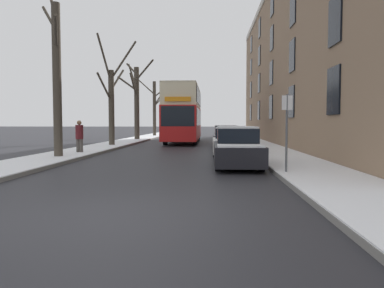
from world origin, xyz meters
TOP-DOWN VIEW (x-y plane):
  - ground_plane at (0.00, 0.00)m, footprint 320.00×320.00m
  - sidewalk_left at (-5.22, 53.00)m, footprint 2.61×130.00m
  - sidewalk_right at (5.22, 53.00)m, footprint 2.61×130.00m
  - terrace_facade_right at (11.03, 22.66)m, footprint 9.10×41.95m
  - bare_tree_left_0 at (-5.05, 10.10)m, footprint 2.00×3.47m
  - bare_tree_left_1 at (-4.90, 18.84)m, footprint 2.29×2.96m
  - bare_tree_left_2 at (-5.04, 27.99)m, footprint 3.62×3.05m
  - bare_tree_left_3 at (-4.78, 37.99)m, footprint 4.40×1.81m
  - double_decker_bus at (-0.41, 24.69)m, footprint 2.61×10.87m
  - parked_car_0 at (2.88, 7.61)m, footprint 1.70×4.33m
  - parked_car_1 at (2.88, 12.91)m, footprint 1.77×4.39m
  - parked_car_2 at (2.88, 19.07)m, footprint 1.69×4.47m
  - pedestrian_left_sidewalk at (-4.86, 12.38)m, footprint 0.39×0.39m
  - street_sign_post at (4.22, 5.07)m, footprint 0.32×0.07m

SIDE VIEW (x-z plane):
  - ground_plane at x=0.00m, z-range 0.00..0.00m
  - sidewalk_left at x=-5.22m, z-range 0.00..0.16m
  - sidewalk_right at x=5.22m, z-range 0.00..0.16m
  - parked_car_1 at x=2.88m, z-range -0.05..1.38m
  - parked_car_2 at x=2.88m, z-range -0.06..1.43m
  - parked_car_0 at x=2.88m, z-range -0.06..1.47m
  - pedestrian_left_sidewalk at x=-4.86m, z-range 0.09..1.87m
  - street_sign_post at x=4.22m, z-range 0.19..2.71m
  - double_decker_bus at x=-0.41m, z-range 0.29..4.87m
  - bare_tree_left_1 at x=-4.90m, z-range -0.57..6.90m
  - bare_tree_left_3 at x=-4.78m, z-range 0.20..7.13m
  - bare_tree_left_2 at x=-5.04m, z-range 0.15..7.57m
  - bare_tree_left_0 at x=-5.05m, z-range -0.56..8.29m
  - terrace_facade_right at x=11.03m, z-range 0.00..13.03m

